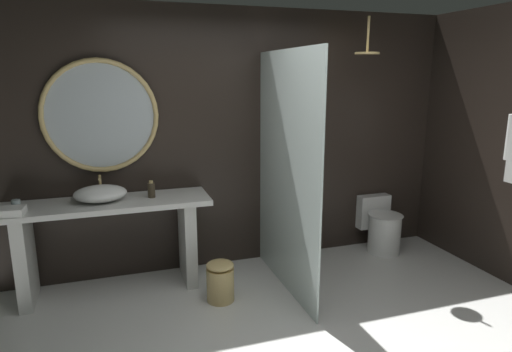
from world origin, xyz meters
TOP-DOWN VIEW (x-y plane):
  - back_wall_panel at (0.00, 1.90)m, footprint 4.80×0.10m
  - side_wall_right at (2.35, 0.76)m, footprint 0.10×2.47m
  - vanity_counter at (-1.30, 1.56)m, footprint 1.81×0.53m
  - vessel_sink at (-1.35, 1.59)m, footprint 0.46×0.38m
  - tumbler_cup at (-2.01, 1.52)m, footprint 0.07×0.07m
  - soap_dispenser at (-0.91, 1.58)m, footprint 0.07×0.07m
  - round_wall_mirror at (-1.30, 1.81)m, footprint 1.03×0.05m
  - shower_glass_panel at (0.25, 1.15)m, footprint 0.02×1.41m
  - rain_shower_head at (1.19, 1.43)m, footprint 0.24×0.24m
  - toilet at (1.61, 1.62)m, footprint 0.38×0.54m
  - waste_bin at (-0.40, 1.07)m, footprint 0.24×0.24m
  - folded_hand_towel at (-2.04, 1.40)m, footprint 0.24×0.19m

SIDE VIEW (x-z plane):
  - waste_bin at x=-0.40m, z-range 0.00..0.37m
  - toilet at x=1.61m, z-range -0.02..0.58m
  - vanity_counter at x=-1.30m, z-range 0.14..0.99m
  - folded_hand_towel at x=-2.04m, z-range 0.86..0.92m
  - tumbler_cup at x=-2.01m, z-range 0.86..0.95m
  - soap_dispenser at x=-0.91m, z-range 0.85..1.01m
  - vessel_sink at x=-1.35m, z-range 0.83..1.03m
  - shower_glass_panel at x=0.25m, z-range 0.00..2.17m
  - back_wall_panel at x=0.00m, z-range 0.00..2.60m
  - side_wall_right at x=2.35m, z-range 0.00..2.60m
  - round_wall_mirror at x=-1.30m, z-range 1.07..2.10m
  - rain_shower_head at x=1.19m, z-range 2.01..2.36m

